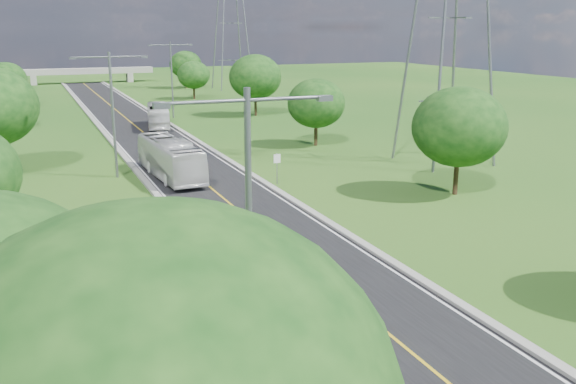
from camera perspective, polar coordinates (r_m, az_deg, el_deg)
name	(u,v)px	position (r m, az deg, el deg)	size (l,w,h in m)	color
ground	(155,143)	(69.34, -11.73, 4.32)	(260.00, 260.00, 0.00)	#1C4B15
road	(145,134)	(75.16, -12.61, 5.07)	(8.00, 150.00, 0.06)	black
curb_left	(106,135)	(74.56, -15.84, 4.86)	(0.50, 150.00, 0.22)	gray
curb_right	(181,131)	(75.97, -9.45, 5.38)	(0.50, 150.00, 0.22)	gray
speed_limit_sign	(277,164)	(49.57, -0.98, 2.54)	(0.55, 0.09, 2.40)	slate
overpass	(82,72)	(147.99, -17.82, 10.12)	(30.00, 3.00, 3.20)	gray
streetlight_near_left	(249,212)	(21.08, -3.50, -1.78)	(5.90, 0.25, 10.00)	slate
streetlight_mid_left	(112,104)	(52.90, -15.35, 7.55)	(5.90, 0.25, 10.00)	slate
streetlight_far_right	(172,73)	(87.35, -10.31, 10.36)	(5.90, 0.25, 10.00)	slate
power_tower_near	(452,1)	(58.49, 14.34, 16.16)	(9.00, 6.40, 28.00)	slate
power_tower_far	(231,15)	(128.11, -5.11, 15.37)	(9.00, 6.40, 28.00)	slate
tree_le	(6,79)	(105.45, -23.77, 9.17)	(5.88, 5.88, 6.84)	black
tree_rb	(459,127)	(47.35, 14.98, 5.61)	(6.72, 6.72, 7.82)	black
tree_rc	(316,103)	(65.68, 2.52, 7.88)	(5.88, 5.88, 6.84)	black
tree_rd	(255,77)	(88.49, -2.93, 10.17)	(7.14, 7.14, 8.30)	black
tree_re	(194,75)	(110.79, -8.40, 10.26)	(5.46, 5.46, 6.35)	black
tree_rf	(186,65)	(130.97, -9.10, 11.12)	(6.30, 6.30, 7.33)	black
bus_outbound	(158,116)	(79.32, -11.47, 6.65)	(2.35, 10.04, 2.80)	silver
bus_inbound	(170,158)	(52.38, -10.42, 2.98)	(2.63, 11.26, 3.14)	silver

